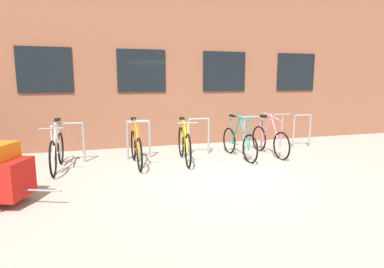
{
  "coord_description": "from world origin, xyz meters",
  "views": [
    {
      "loc": [
        -2.38,
        -5.59,
        1.83
      ],
      "look_at": [
        -0.25,
        1.6,
        0.58
      ],
      "focal_mm": 29.81,
      "sensor_mm": 36.0,
      "label": 1
    }
  ],
  "objects_px": {
    "bicycle_white": "(57,151)",
    "bicycle_orange": "(136,147)",
    "bicycle_teal": "(239,142)",
    "bicycle_pink": "(270,140)",
    "bicycle_yellow": "(184,144)"
  },
  "relations": [
    {
      "from": "bicycle_white",
      "to": "bicycle_yellow",
      "type": "height_order",
      "value": "bicycle_white"
    },
    {
      "from": "bicycle_white",
      "to": "bicycle_orange",
      "type": "relative_size",
      "value": 1.02
    },
    {
      "from": "bicycle_yellow",
      "to": "bicycle_orange",
      "type": "bearing_deg",
      "value": -179.58
    },
    {
      "from": "bicycle_orange",
      "to": "bicycle_yellow",
      "type": "bearing_deg",
      "value": 0.42
    },
    {
      "from": "bicycle_white",
      "to": "bicycle_orange",
      "type": "height_order",
      "value": "bicycle_white"
    },
    {
      "from": "bicycle_yellow",
      "to": "bicycle_pink",
      "type": "distance_m",
      "value": 2.22
    },
    {
      "from": "bicycle_white",
      "to": "bicycle_orange",
      "type": "distance_m",
      "value": 1.63
    },
    {
      "from": "bicycle_teal",
      "to": "bicycle_white",
      "type": "bearing_deg",
      "value": 178.17
    },
    {
      "from": "bicycle_pink",
      "to": "bicycle_teal",
      "type": "bearing_deg",
      "value": -176.95
    },
    {
      "from": "bicycle_teal",
      "to": "bicycle_orange",
      "type": "bearing_deg",
      "value": 179.98
    },
    {
      "from": "bicycle_teal",
      "to": "bicycle_yellow",
      "type": "bearing_deg",
      "value": 179.63
    },
    {
      "from": "bicycle_orange",
      "to": "bicycle_teal",
      "type": "bearing_deg",
      "value": -0.02
    },
    {
      "from": "bicycle_white",
      "to": "bicycle_pink",
      "type": "distance_m",
      "value": 4.94
    },
    {
      "from": "bicycle_pink",
      "to": "bicycle_white",
      "type": "bearing_deg",
      "value": 179.02
    },
    {
      "from": "bicycle_white",
      "to": "bicycle_pink",
      "type": "bearing_deg",
      "value": -0.98
    }
  ]
}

